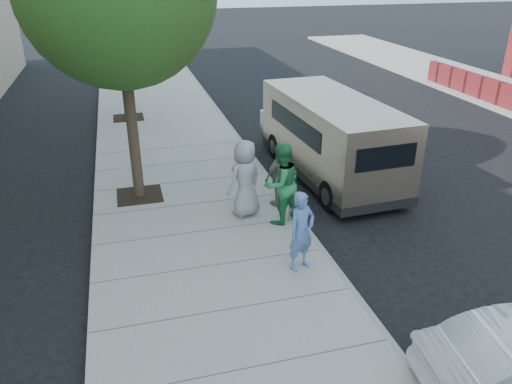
{
  "coord_description": "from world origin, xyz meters",
  "views": [
    {
      "loc": [
        -2.48,
        -10.24,
        5.96
      ],
      "look_at": [
        0.27,
        -0.2,
        1.1
      ],
      "focal_mm": 35.0,
      "sensor_mm": 36.0,
      "label": 1
    }
  ],
  "objects_px": {
    "person_green_shirt": "(281,184)",
    "van": "(329,135)",
    "person_officer": "(302,231)",
    "person_striped_polo": "(280,176)",
    "person_gray_shirt": "(245,178)",
    "parking_meter": "(290,185)"
  },
  "relations": [
    {
      "from": "person_green_shirt",
      "to": "person_striped_polo",
      "type": "bearing_deg",
      "value": -130.02
    },
    {
      "from": "parking_meter",
      "to": "person_striped_polo",
      "type": "distance_m",
      "value": 0.88
    },
    {
      "from": "person_officer",
      "to": "van",
      "type": "bearing_deg",
      "value": 39.49
    },
    {
      "from": "van",
      "to": "person_gray_shirt",
      "type": "relative_size",
      "value": 3.37
    },
    {
      "from": "person_officer",
      "to": "person_green_shirt",
      "type": "height_order",
      "value": "person_green_shirt"
    },
    {
      "from": "person_green_shirt",
      "to": "person_striped_polo",
      "type": "relative_size",
      "value": 1.24
    },
    {
      "from": "parking_meter",
      "to": "person_green_shirt",
      "type": "distance_m",
      "value": 0.25
    },
    {
      "from": "person_green_shirt",
      "to": "van",
      "type": "bearing_deg",
      "value": -154.16
    },
    {
      "from": "parking_meter",
      "to": "person_officer",
      "type": "xyz_separation_m",
      "value": [
        -0.46,
        -2.03,
        -0.08
      ]
    },
    {
      "from": "person_officer",
      "to": "person_green_shirt",
      "type": "distance_m",
      "value": 2.04
    },
    {
      "from": "van",
      "to": "person_officer",
      "type": "bearing_deg",
      "value": -121.53
    },
    {
      "from": "parking_meter",
      "to": "person_green_shirt",
      "type": "relative_size",
      "value": 0.65
    },
    {
      "from": "person_gray_shirt",
      "to": "person_striped_polo",
      "type": "bearing_deg",
      "value": 167.74
    },
    {
      "from": "person_gray_shirt",
      "to": "person_striped_polo",
      "type": "distance_m",
      "value": 1.03
    },
    {
      "from": "van",
      "to": "person_green_shirt",
      "type": "height_order",
      "value": "van"
    },
    {
      "from": "person_green_shirt",
      "to": "person_officer",
      "type": "bearing_deg",
      "value": 60.74
    },
    {
      "from": "person_green_shirt",
      "to": "person_striped_polo",
      "type": "distance_m",
      "value": 0.93
    },
    {
      "from": "van",
      "to": "person_gray_shirt",
      "type": "bearing_deg",
      "value": -148.67
    },
    {
      "from": "parking_meter",
      "to": "person_gray_shirt",
      "type": "distance_m",
      "value": 1.14
    },
    {
      "from": "van",
      "to": "person_striped_polo",
      "type": "xyz_separation_m",
      "value": [
        -2.09,
        -1.84,
        -0.31
      ]
    },
    {
      "from": "person_officer",
      "to": "person_striped_polo",
      "type": "bearing_deg",
      "value": 58.58
    },
    {
      "from": "van",
      "to": "person_green_shirt",
      "type": "bearing_deg",
      "value": -134.02
    }
  ]
}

